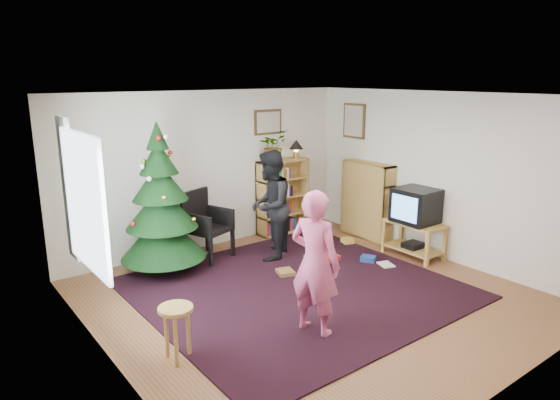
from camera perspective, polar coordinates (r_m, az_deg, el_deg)
floor at (r=6.44m, az=3.49°, el=-10.98°), size 5.00×5.00×0.00m
ceiling at (r=5.83m, az=3.87°, el=11.84°), size 5.00×5.00×0.00m
wall_back at (r=8.02m, az=-8.14°, el=3.37°), size 5.00×0.02×2.50m
wall_front at (r=4.53m, az=25.03°, el=-6.35°), size 5.00×0.02×2.50m
wall_left at (r=4.82m, az=-19.46°, el=-4.60°), size 0.02×5.00×2.50m
wall_right at (r=7.85m, az=17.60°, el=2.61°), size 0.02×5.00×2.50m
rug at (r=6.64m, az=1.78°, el=-10.04°), size 3.80×3.60×0.02m
window_pane at (r=5.32m, az=-21.42°, el=-0.25°), size 0.04×1.20×1.40m
curtain at (r=5.99m, az=-22.96°, el=1.14°), size 0.06×0.35×1.60m
picture_back at (r=8.52m, az=-1.39°, el=8.89°), size 0.55×0.03×0.42m
picture_right at (r=8.84m, az=8.48°, el=8.94°), size 0.03×0.50×0.60m
christmas_tree at (r=7.08m, az=-13.39°, el=-1.31°), size 1.18×1.18×2.14m
bookshelf_back at (r=8.75m, az=0.31°, el=0.50°), size 0.95×0.30×1.30m
bookshelf_right at (r=8.61m, az=9.95°, el=0.05°), size 0.30×0.95×1.30m
tv_stand at (r=7.94m, az=15.05°, el=-3.99°), size 0.49×0.88×0.55m
crt_tv at (r=7.81m, az=15.26°, el=-0.61°), size 0.55×0.59×0.52m
armchair at (r=7.66m, az=-8.63°, el=-2.44°), size 0.73×0.74×1.04m
stool at (r=5.05m, az=-11.79°, el=-13.18°), size 0.34×0.34×0.57m
person_standing at (r=5.32m, az=4.04°, el=-7.22°), size 0.54×0.67×1.60m
person_by_chair at (r=7.44m, az=-1.15°, el=-0.65°), size 1.02×1.00×1.66m
potted_plant at (r=8.46m, az=-0.76°, el=6.23°), size 0.59×0.55×0.53m
table_lamp at (r=8.78m, az=1.87°, el=6.22°), size 0.25×0.25×0.33m
floor_clutter at (r=7.63m, az=6.75°, el=-6.61°), size 1.84×1.26×0.08m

